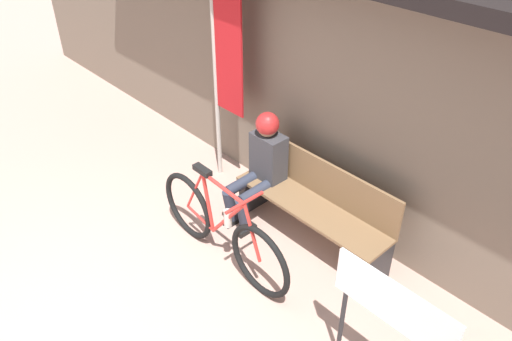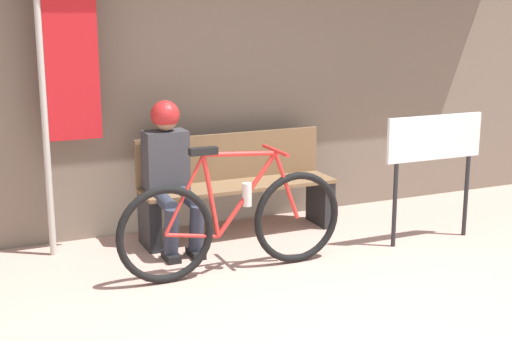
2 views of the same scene
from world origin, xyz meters
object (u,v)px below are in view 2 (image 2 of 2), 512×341
(banner_pole, at_px, (62,63))
(person_seated, at_px, (169,165))
(bicycle, at_px, (234,222))
(park_bench_near, at_px, (237,188))
(signboard, at_px, (434,147))

(banner_pole, bearing_deg, person_seated, -14.18)
(person_seated, height_order, banner_pole, banner_pole)
(bicycle, distance_m, banner_pole, 1.75)
(park_bench_near, height_order, bicycle, bicycle)
(park_bench_near, bearing_deg, signboard, -31.27)
(bicycle, xyz_separation_m, signboard, (1.75, 0.01, 0.41))
(person_seated, xyz_separation_m, banner_pole, (-0.75, 0.19, 0.81))
(person_seated, relative_size, banner_pole, 0.50)
(bicycle, distance_m, person_seated, 0.83)
(park_bench_near, height_order, signboard, signboard)
(person_seated, bearing_deg, park_bench_near, 10.55)
(park_bench_near, relative_size, bicycle, 0.96)
(bicycle, xyz_separation_m, person_seated, (-0.25, 0.73, 0.30))
(bicycle, bearing_deg, park_bench_near, 66.25)
(park_bench_near, bearing_deg, person_seated, -169.45)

